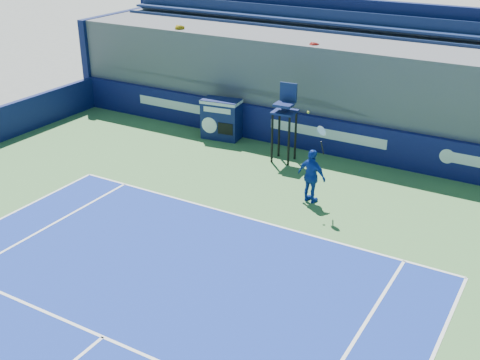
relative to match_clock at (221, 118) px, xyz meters
The scene contains 5 objects.
back_hoarding 3.75m from the match_clock, ahead, with size 20.40×0.21×1.20m.
match_clock is the anchor object (origin of this frame).
umpire_chair 2.97m from the match_clock, 14.68° to the right, with size 0.75×0.75×2.48m.
tennis_player 5.58m from the match_clock, 32.27° to the right, with size 0.94×0.60×2.57m.
stadium_seating 4.64m from the match_clock, 34.63° to the left, with size 21.00×4.05×4.40m.
Camera 1 is at (6.78, -0.09, 7.38)m, focal length 45.00 mm.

